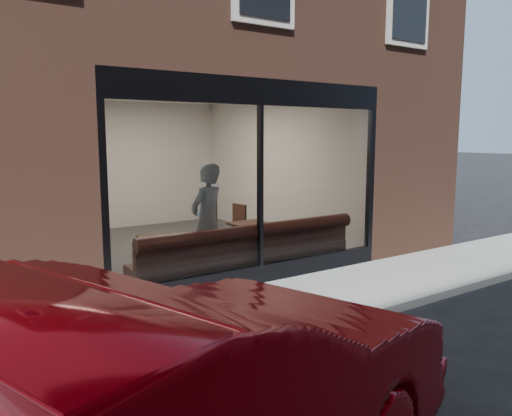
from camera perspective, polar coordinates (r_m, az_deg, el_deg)
ground at (r=6.58m, az=10.92°, el=-12.70°), size 120.00×120.00×0.00m
sidewalk_near at (r=7.28m, az=5.26°, el=-10.47°), size 40.00×2.00×0.01m
kerb_near at (r=6.53m, az=11.26°, el=-12.32°), size 40.00×0.10×0.12m
host_building_pier_right at (r=14.78m, az=-0.68°, el=5.40°), size 2.50×12.00×3.20m
host_building_backfill at (r=15.94m, az=-18.21°, el=5.20°), size 5.00×6.00×3.20m
cafe_floor at (r=10.55m, az=-8.70°, el=-4.53°), size 6.00×6.00×0.00m
cafe_ceiling at (r=10.33m, az=-9.10°, el=12.89°), size 6.00×6.00×0.00m
cafe_wall_back at (r=13.08m, az=-14.53°, el=4.76°), size 5.00×0.00×5.00m
cafe_wall_left at (r=9.53m, az=-22.57°, el=3.19°), size 0.00×6.00×6.00m
cafe_wall_right at (r=11.60m, az=2.32°, el=4.61°), size 0.00×6.00×6.00m
storefront_kick at (r=8.03m, az=0.47°, el=-7.55°), size 5.00×0.10×0.30m
storefront_header at (r=7.76m, az=0.50°, el=13.15°), size 5.00×0.10×0.40m
storefront_mullion at (r=7.77m, az=0.48°, el=2.44°), size 0.06×0.10×2.50m
storefront_glass at (r=7.74m, az=0.61°, el=2.42°), size 4.80×0.00×4.80m
banquette at (r=8.33m, az=-1.10°, el=-6.43°), size 4.00×0.55×0.45m
person at (r=8.17m, az=-5.59°, el=-1.52°), size 0.82×0.69×1.91m
cafe_table_left at (r=8.08m, az=-11.27°, el=-3.31°), size 0.70×0.70×0.04m
cafe_table_right at (r=9.10m, az=-0.64°, el=-1.86°), size 0.65×0.65×0.04m
cafe_chair_right at (r=10.23m, az=-2.70°, el=-3.58°), size 0.46×0.46×0.04m
wall_poster at (r=8.44m, az=-20.66°, el=1.69°), size 0.02×0.53×0.70m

